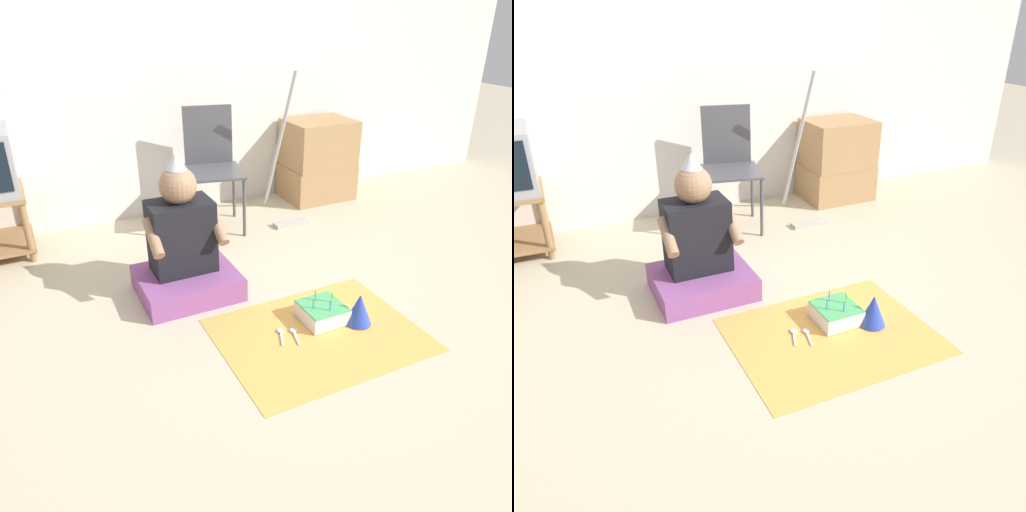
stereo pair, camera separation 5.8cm
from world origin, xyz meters
TOP-DOWN VIEW (x-y plane):
  - ground_plane at (0.00, 0.00)m, footprint 16.00×16.00m
  - wall_back at (0.00, 2.02)m, footprint 6.40×0.06m
  - folding_chair at (0.05, 1.58)m, footprint 0.50×0.51m
  - cardboard_box_stack at (1.09, 1.74)m, footprint 0.58×0.44m
  - dust_mop at (0.58, 1.42)m, footprint 0.28×0.50m
  - person_seated at (-0.48, 0.70)m, footprint 0.57×0.49m
  - party_cloth at (-0.00, -0.03)m, footprint 1.05×0.81m
  - birthday_cake at (0.09, 0.08)m, footprint 0.23×0.23m
  - party_hat_blue at (0.25, -0.04)m, footprint 0.14×0.14m
  - plastic_spoon_near at (-0.18, 0.06)m, footprint 0.07×0.14m
  - plastic_spoon_far at (-0.11, 0.03)m, footprint 0.05×0.14m

SIDE VIEW (x-z plane):
  - ground_plane at x=0.00m, z-range 0.00..0.00m
  - party_cloth at x=0.00m, z-range 0.00..0.01m
  - plastic_spoon_near at x=-0.18m, z-range 0.01..0.02m
  - plastic_spoon_far at x=-0.11m, z-range 0.01..0.02m
  - birthday_cake at x=0.09m, z-range -0.03..0.13m
  - party_hat_blue at x=0.25m, z-range 0.01..0.18m
  - person_seated at x=-0.48m, z-range -0.15..0.69m
  - dust_mop at x=0.58m, z-range -0.24..0.91m
  - cardboard_box_stack at x=1.09m, z-range 0.00..0.68m
  - folding_chair at x=0.05m, z-range 0.07..0.96m
  - wall_back at x=0.00m, z-range 0.00..2.55m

